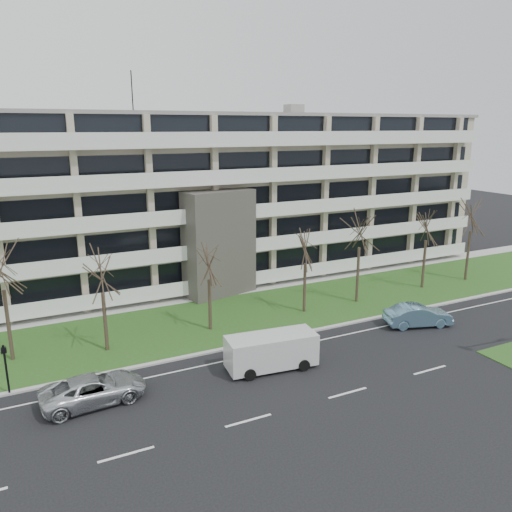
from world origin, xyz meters
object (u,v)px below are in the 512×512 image
blue_sedan (418,315)px  white_van (272,348)px  pedestrian_signal (6,363)px  silver_pickup (94,389)px

blue_sedan → white_van: 12.63m
white_van → pedestrian_signal: bearing=172.3°
blue_sedan → silver_pickup: bearing=107.9°
blue_sedan → pedestrian_signal: pedestrian_signal is taller
silver_pickup → blue_sedan: size_ratio=1.12×
silver_pickup → pedestrian_signal: (-4.04, 2.85, 1.10)m
blue_sedan → pedestrian_signal: 26.98m
blue_sedan → pedestrian_signal: (-26.85, 2.42, 1.05)m
white_van → silver_pickup: bearing=-177.7°
silver_pickup → pedestrian_signal: size_ratio=1.86×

